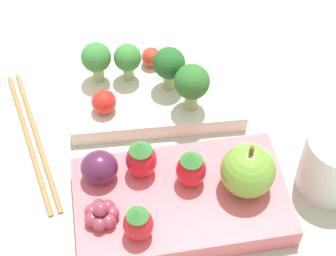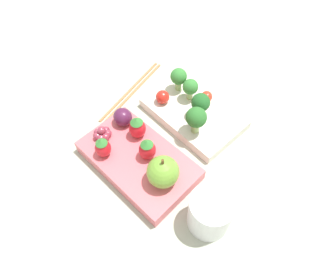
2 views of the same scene
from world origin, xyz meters
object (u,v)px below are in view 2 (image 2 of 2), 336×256
(bento_box_fruit, at_px, (138,160))
(broccoli_floret_2, at_px, (196,118))
(apple, at_px, (163,172))
(strawberry_0, at_px, (147,149))
(drinking_cup, at_px, (210,213))
(cherry_tomato_1, at_px, (163,97))
(cherry_tomato_0, at_px, (206,96))
(broccoli_floret_3, at_px, (179,77))
(plum, at_px, (123,117))
(broccoli_floret_0, at_px, (190,87))
(strawberry_2, at_px, (137,127))
(chopsticks_pair, at_px, (132,90))
(bento_box_savoury, at_px, (194,114))
(strawberry_1, at_px, (103,147))
(broccoli_floret_1, at_px, (201,103))
(grape_cluster, at_px, (102,133))

(bento_box_fruit, bearing_deg, broccoli_floret_2, 76.88)
(broccoli_floret_2, bearing_deg, apple, -72.53)
(strawberry_0, height_order, drinking_cup, strawberry_0)
(cherry_tomato_1, bearing_deg, bento_box_fruit, -60.98)
(cherry_tomato_0, height_order, cherry_tomato_1, cherry_tomato_1)
(broccoli_floret_3, bearing_deg, broccoli_floret_2, -28.98)
(strawberry_0, distance_m, plum, 0.09)
(broccoli_floret_0, relative_size, cherry_tomato_1, 1.74)
(strawberry_2, distance_m, chopsticks_pair, 0.15)
(bento_box_fruit, distance_m, cherry_tomato_0, 0.19)
(bento_box_savoury, relative_size, broccoli_floret_0, 4.08)
(bento_box_fruit, relative_size, apple, 3.42)
(broccoli_floret_2, bearing_deg, strawberry_1, -114.88)
(broccoli_floret_3, bearing_deg, bento_box_fruit, -67.12)
(bento_box_savoury, height_order, chopsticks_pair, bento_box_savoury)
(broccoli_floret_1, distance_m, broccoli_floret_3, 0.08)
(broccoli_floret_0, distance_m, strawberry_2, 0.14)
(strawberry_2, distance_m, plum, 0.04)
(strawberry_2, height_order, grape_cluster, strawberry_2)
(broccoli_floret_0, bearing_deg, broccoli_floret_2, -39.36)
(broccoli_floret_2, relative_size, drinking_cup, 0.84)
(apple, relative_size, plum, 1.70)
(broccoli_floret_3, distance_m, plum, 0.14)
(broccoli_floret_0, distance_m, apple, 0.20)
(bento_box_fruit, relative_size, broccoli_floret_0, 4.46)
(broccoli_floret_0, distance_m, chopsticks_pair, 0.14)
(broccoli_floret_0, relative_size, strawberry_0, 1.06)
(bento_box_fruit, distance_m, drinking_cup, 0.16)
(bento_box_savoury, relative_size, bento_box_fruit, 0.91)
(cherry_tomato_1, height_order, grape_cluster, grape_cluster)
(broccoli_floret_0, distance_m, broccoli_floret_3, 0.04)
(strawberry_0, bearing_deg, drinking_cup, -0.76)
(cherry_tomato_0, height_order, drinking_cup, drinking_cup)
(broccoli_floret_1, xyz_separation_m, grape_cluster, (-0.09, -0.17, -0.02))
(broccoli_floret_0, relative_size, cherry_tomato_0, 2.06)
(broccoli_floret_0, height_order, chopsticks_pair, broccoli_floret_0)
(broccoli_floret_1, distance_m, strawberry_0, 0.14)
(strawberry_0, bearing_deg, cherry_tomato_0, 97.32)
(broccoli_floret_3, distance_m, strawberry_2, 0.15)
(plum, distance_m, grape_cluster, 0.05)
(bento_box_savoury, bearing_deg, broccoli_floret_1, -8.57)
(broccoli_floret_2, distance_m, broccoli_floret_3, 0.12)
(apple, height_order, grape_cluster, apple)
(drinking_cup, bearing_deg, broccoli_floret_3, 145.03)
(bento_box_fruit, height_order, broccoli_floret_3, broccoli_floret_3)
(broccoli_floret_1, relative_size, cherry_tomato_1, 1.99)
(broccoli_floret_1, relative_size, drinking_cup, 0.79)
(strawberry_1, bearing_deg, strawberry_2, 82.41)
(plum, height_order, drinking_cup, drinking_cup)
(apple, relative_size, strawberry_0, 1.38)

